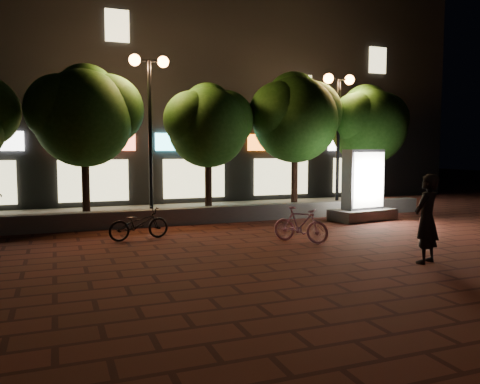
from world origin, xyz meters
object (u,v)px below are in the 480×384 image
tree_far_right (369,122)px  scooter_pink (300,225)px  ad_kiosk (363,192)px  tree_right (296,114)px  street_lamp_left (150,95)px  street_lamp_right (339,106)px  tree_mid (209,122)px  scooter_parked (139,224)px  tree_left (85,112)px  rider (427,219)px

tree_far_right → scooter_pink: (-5.83, -5.33, -2.93)m
tree_far_right → scooter_pink: tree_far_right is taller
ad_kiosk → tree_right: bearing=111.8°
street_lamp_left → street_lamp_right: street_lamp_left is taller
tree_far_right → tree_mid: bearing=-180.0°
street_lamp_left → scooter_parked: (-0.94, -3.27, -3.62)m
street_lamp_right → scooter_parked: (-7.94, -3.27, -3.48)m
tree_left → tree_far_right: tree_left is taller
street_lamp_right → scooter_pink: 7.48m
scooter_parked → street_lamp_right: bearing=-78.6°
rider → scooter_parked: bearing=-66.1°
tree_far_right → ad_kiosk: (-2.12, -2.68, -2.44)m
street_lamp_right → ad_kiosk: size_ratio=2.17×
street_lamp_left → scooter_pink: (2.72, -5.06, -3.59)m
tree_left → ad_kiosk: size_ratio=2.13×
street_lamp_left → street_lamp_right: size_ratio=1.04×
ad_kiosk → rider: (-2.39, -5.49, -0.02)m
tree_left → scooter_parked: bearing=-74.0°
street_lamp_right → ad_kiosk: bearing=-103.3°
tree_mid → street_lamp_right: size_ratio=0.90×
street_lamp_left → tree_left: bearing=172.3°
tree_far_right → scooter_pink: bearing=-137.6°
rider → tree_left: bearing=-76.9°
tree_far_right → street_lamp_left: size_ratio=0.92×
tree_left → scooter_pink: bearing=-48.8°
scooter_pink → rider: (1.32, -2.84, 0.46)m
street_lamp_left → street_lamp_right: bearing=0.0°
street_lamp_right → ad_kiosk: 3.87m
street_lamp_right → scooter_pink: size_ratio=3.43×
rider → scooter_parked: size_ratio=1.15×
street_lamp_right → scooter_parked: size_ratio=3.19×
tree_mid → scooter_pink: bearing=-82.8°
tree_right → scooter_pink: (-2.63, -5.33, -3.13)m
tree_mid → scooter_pink: tree_mid is taller
tree_mid → tree_far_right: (6.50, 0.00, 0.15)m
tree_left → scooter_parked: tree_left is taller
tree_right → tree_mid: bearing=-180.0°
tree_mid → tree_far_right: size_ratio=0.95×
ad_kiosk → rider: size_ratio=1.27×
tree_right → street_lamp_left: street_lamp_left is taller
tree_far_right → rider: (-4.52, -8.17, -2.47)m
rider → scooter_parked: (-4.97, 4.64, -0.49)m
tree_mid → street_lamp_right: bearing=-3.0°
tree_far_right → tree_right: bearing=180.0°
rider → street_lamp_left: bearing=-86.1°
scooter_pink → tree_left: bearing=94.1°
tree_left → street_lamp_right: bearing=-1.7°
tree_right → ad_kiosk: size_ratio=2.21×
street_lamp_right → ad_kiosk: street_lamp_right is taller
tree_mid → scooter_parked: 5.41m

